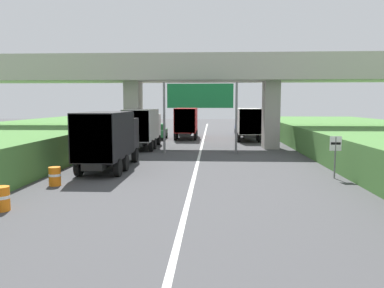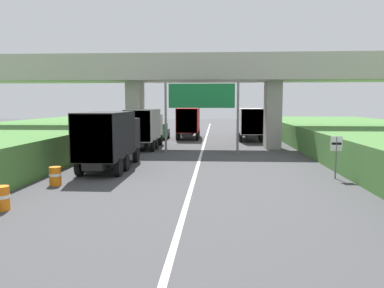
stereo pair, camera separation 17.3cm
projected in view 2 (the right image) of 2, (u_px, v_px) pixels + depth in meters
name	position (u px, v px, depth m)	size (l,w,h in m)	color
lane_centre_stripe	(200.00, 159.00, 27.09)	(0.20, 96.52, 0.01)	white
overpass_bridge	(203.00, 78.00, 33.46)	(40.00, 4.80, 8.09)	#ADA89E
overhead_highway_sign	(202.00, 101.00, 29.83)	(5.88, 0.18, 5.59)	slate
speed_limit_sign	(336.00, 151.00, 19.78)	(0.60, 0.08, 2.23)	slate
truck_red	(189.00, 121.00, 42.97)	(2.44, 7.30, 3.44)	black
truck_white	(145.00, 126.00, 33.41)	(2.44, 7.30, 3.44)	black
truck_yellow	(250.00, 122.00, 40.86)	(2.44, 7.30, 3.44)	black
truck_black	(110.00, 137.00, 22.68)	(2.44, 7.30, 3.44)	black
car_green	(160.00, 131.00, 42.33)	(1.86, 4.10, 1.72)	#236B38
car_blue	(245.00, 128.00, 48.78)	(1.86, 4.10, 1.72)	#233D9E
construction_barrel_2	(2.00, 198.00, 13.96)	(0.57, 0.57, 0.90)	orange
construction_barrel_3	(55.00, 176.00, 18.25)	(0.57, 0.57, 0.90)	orange
construction_barrel_4	(84.00, 162.00, 22.57)	(0.57, 0.57, 0.90)	orange
construction_barrel_5	(106.00, 153.00, 26.87)	(0.57, 0.57, 0.90)	orange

